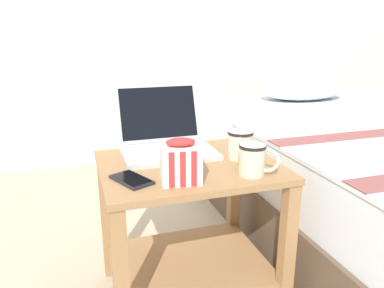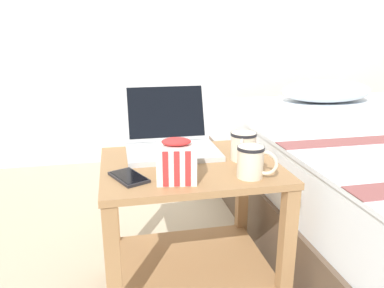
{
  "view_description": "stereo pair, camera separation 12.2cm",
  "coord_description": "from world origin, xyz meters",
  "px_view_note": "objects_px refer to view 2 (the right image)",
  "views": [
    {
      "loc": [
        -0.36,
        -1.15,
        0.96
      ],
      "look_at": [
        0.0,
        -0.04,
        0.61
      ],
      "focal_mm": 35.0,
      "sensor_mm": 36.0,
      "label": 1
    },
    {
      "loc": [
        -0.24,
        -1.18,
        0.96
      ],
      "look_at": [
        0.0,
        -0.04,
        0.61
      ],
      "focal_mm": 35.0,
      "sensor_mm": 36.0,
      "label": 2
    }
  ],
  "objects_px": {
    "laptop": "(170,138)",
    "mug_front_right": "(252,160)",
    "mug_front_left": "(243,145)",
    "cell_phone": "(129,177)",
    "snack_bag": "(176,162)"
  },
  "relations": [
    {
      "from": "mug_front_right",
      "to": "mug_front_left",
      "type": "bearing_deg",
      "value": 79.8
    },
    {
      "from": "laptop",
      "to": "cell_phone",
      "type": "xyz_separation_m",
      "value": [
        -0.17,
        -0.26,
        -0.04
      ]
    },
    {
      "from": "mug_front_left",
      "to": "snack_bag",
      "type": "height_order",
      "value": "snack_bag"
    },
    {
      "from": "laptop",
      "to": "mug_front_right",
      "type": "height_order",
      "value": "laptop"
    },
    {
      "from": "mug_front_right",
      "to": "cell_phone",
      "type": "distance_m",
      "value": 0.38
    },
    {
      "from": "mug_front_right",
      "to": "snack_bag",
      "type": "relative_size",
      "value": 0.86
    },
    {
      "from": "mug_front_left",
      "to": "snack_bag",
      "type": "distance_m",
      "value": 0.3
    },
    {
      "from": "laptop",
      "to": "cell_phone",
      "type": "relative_size",
      "value": 2.12
    },
    {
      "from": "laptop",
      "to": "mug_front_left",
      "type": "height_order",
      "value": "laptop"
    },
    {
      "from": "snack_bag",
      "to": "cell_phone",
      "type": "distance_m",
      "value": 0.16
    },
    {
      "from": "mug_front_right",
      "to": "snack_bag",
      "type": "distance_m",
      "value": 0.23
    },
    {
      "from": "cell_phone",
      "to": "laptop",
      "type": "bearing_deg",
      "value": 56.64
    },
    {
      "from": "mug_front_left",
      "to": "cell_phone",
      "type": "relative_size",
      "value": 0.81
    },
    {
      "from": "laptop",
      "to": "snack_bag",
      "type": "bearing_deg",
      "value": -95.17
    },
    {
      "from": "mug_front_left",
      "to": "snack_bag",
      "type": "xyz_separation_m",
      "value": [
        -0.26,
        -0.14,
        0.01
      ]
    }
  ]
}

